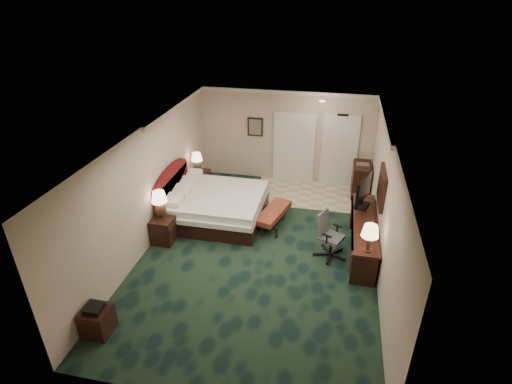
% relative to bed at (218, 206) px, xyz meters
% --- Properties ---
extents(floor, '(5.00, 7.50, 0.00)m').
position_rel_bed_xyz_m(floor, '(1.30, -1.12, -0.35)').
color(floor, black).
rests_on(floor, ground).
extents(ceiling, '(5.00, 7.50, 0.00)m').
position_rel_bed_xyz_m(ceiling, '(1.30, -1.12, 2.35)').
color(ceiling, silver).
rests_on(ceiling, wall_back).
extents(wall_back, '(5.00, 0.00, 2.70)m').
position_rel_bed_xyz_m(wall_back, '(1.30, 2.63, 1.00)').
color(wall_back, '#B7A290').
rests_on(wall_back, ground).
extents(wall_front, '(5.00, 0.00, 2.70)m').
position_rel_bed_xyz_m(wall_front, '(1.30, -4.87, 1.00)').
color(wall_front, '#B7A290').
rests_on(wall_front, ground).
extents(wall_left, '(0.00, 7.50, 2.70)m').
position_rel_bed_xyz_m(wall_left, '(-1.20, -1.12, 1.00)').
color(wall_left, '#B7A290').
rests_on(wall_left, ground).
extents(wall_right, '(0.00, 7.50, 2.70)m').
position_rel_bed_xyz_m(wall_right, '(3.80, -1.12, 1.00)').
color(wall_right, '#B7A290').
rests_on(wall_right, ground).
extents(crown_molding, '(5.00, 7.50, 0.10)m').
position_rel_bed_xyz_m(crown_molding, '(1.30, -1.12, 2.30)').
color(crown_molding, silver).
rests_on(crown_molding, wall_back).
extents(tile_patch, '(3.20, 1.70, 0.01)m').
position_rel_bed_xyz_m(tile_patch, '(2.20, 1.78, -0.34)').
color(tile_patch, tan).
rests_on(tile_patch, ground).
extents(headboard, '(0.12, 2.00, 1.40)m').
position_rel_bed_xyz_m(headboard, '(-1.14, -0.12, 0.35)').
color(headboard, '#50090A').
rests_on(headboard, ground).
extents(entry_door, '(1.02, 0.06, 2.18)m').
position_rel_bed_xyz_m(entry_door, '(2.85, 2.60, 0.70)').
color(entry_door, silver).
rests_on(entry_door, ground).
extents(closet_doors, '(1.20, 0.06, 2.10)m').
position_rel_bed_xyz_m(closet_doors, '(1.55, 2.59, 0.70)').
color(closet_doors, beige).
rests_on(closet_doors, ground).
extents(wall_art, '(0.45, 0.06, 0.55)m').
position_rel_bed_xyz_m(wall_art, '(0.40, 2.59, 1.25)').
color(wall_art, '#506658').
rests_on(wall_art, wall_back).
extents(wall_mirror, '(0.05, 0.95, 0.75)m').
position_rel_bed_xyz_m(wall_mirror, '(3.76, -0.52, 1.20)').
color(wall_mirror, white).
rests_on(wall_mirror, wall_right).
extents(bed, '(2.21, 2.04, 0.70)m').
position_rel_bed_xyz_m(bed, '(0.00, 0.00, 0.00)').
color(bed, white).
rests_on(bed, ground).
extents(nightstand_near, '(0.48, 0.55, 0.60)m').
position_rel_bed_xyz_m(nightstand_near, '(-0.94, -1.20, -0.05)').
color(nightstand_near, black).
rests_on(nightstand_near, ground).
extents(nightstand_far, '(0.50, 0.58, 0.63)m').
position_rel_bed_xyz_m(nightstand_far, '(-0.93, 1.26, -0.04)').
color(nightstand_far, black).
rests_on(nightstand_far, ground).
extents(lamp_near, '(0.39, 0.39, 0.66)m').
position_rel_bed_xyz_m(lamp_near, '(-0.97, -1.17, 0.59)').
color(lamp_near, black).
rests_on(lamp_near, nightstand_near).
extents(lamp_far, '(0.38, 0.38, 0.58)m').
position_rel_bed_xyz_m(lamp_far, '(-0.96, 1.25, 0.57)').
color(lamp_far, black).
rests_on(lamp_far, nightstand_far).
extents(bed_bench, '(0.76, 1.34, 0.43)m').
position_rel_bed_xyz_m(bed_bench, '(1.41, -0.02, -0.14)').
color(bed_bench, maroon).
rests_on(bed_bench, ground).
extents(side_table, '(0.46, 0.46, 0.50)m').
position_rel_bed_xyz_m(side_table, '(-0.94, -3.99, -0.10)').
color(side_table, black).
rests_on(side_table, ground).
extents(desk, '(0.55, 2.56, 0.74)m').
position_rel_bed_xyz_m(desk, '(3.50, -0.61, 0.02)').
color(desk, black).
rests_on(desk, ground).
extents(tv, '(0.39, 0.94, 0.75)m').
position_rel_bed_xyz_m(tv, '(3.45, 0.04, 0.76)').
color(tv, black).
rests_on(tv, desk).
extents(desk_lamp, '(0.35, 0.35, 0.58)m').
position_rel_bed_xyz_m(desk_lamp, '(3.52, -1.70, 0.68)').
color(desk_lamp, black).
rests_on(desk_lamp, desk).
extents(desk_chair, '(0.78, 0.76, 1.03)m').
position_rel_bed_xyz_m(desk_chair, '(2.84, -0.99, 0.16)').
color(desk_chair, '#535353').
rests_on(desk_chair, ground).
extents(minibar, '(0.47, 0.85, 0.90)m').
position_rel_bed_xyz_m(minibar, '(3.51, 2.08, 0.10)').
color(minibar, black).
rests_on(minibar, ground).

